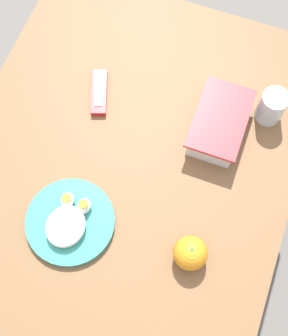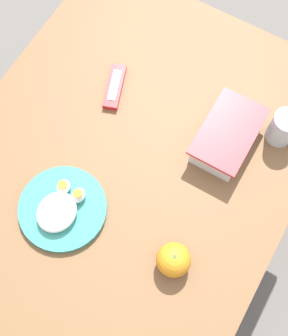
% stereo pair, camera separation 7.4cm
% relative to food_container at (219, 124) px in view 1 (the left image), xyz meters
% --- Properties ---
extents(ground_plane, '(10.00, 10.00, 0.00)m').
position_rel_food_container_xyz_m(ground_plane, '(0.21, -0.20, -0.77)').
color(ground_plane, '#66605B').
extents(table, '(1.18, 0.87, 0.74)m').
position_rel_food_container_xyz_m(table, '(0.21, -0.20, -0.12)').
color(table, brown).
rests_on(table, ground_plane).
extents(food_container, '(0.22, 0.13, 0.07)m').
position_rel_food_container_xyz_m(food_container, '(0.00, 0.00, 0.00)').
color(food_container, white).
rests_on(food_container, table).
extents(orange_fruit, '(0.08, 0.08, 0.08)m').
position_rel_food_container_xyz_m(orange_fruit, '(0.35, 0.03, 0.01)').
color(orange_fruit, orange).
rests_on(orange_fruit, table).
extents(rice_plate, '(0.22, 0.22, 0.05)m').
position_rel_food_container_xyz_m(rice_plate, '(0.38, -0.27, -0.01)').
color(rice_plate, teal).
rests_on(rice_plate, table).
extents(candy_bar, '(0.14, 0.09, 0.02)m').
position_rel_food_container_xyz_m(candy_bar, '(0.01, -0.34, -0.02)').
color(candy_bar, red).
rests_on(candy_bar, table).
extents(drinking_glass, '(0.07, 0.07, 0.10)m').
position_rel_food_container_xyz_m(drinking_glass, '(-0.09, 0.12, 0.02)').
color(drinking_glass, silver).
rests_on(drinking_glass, table).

